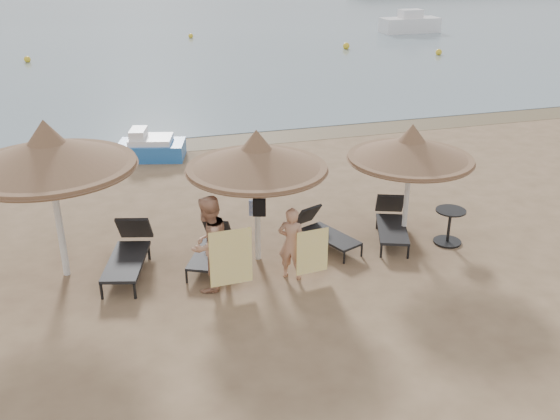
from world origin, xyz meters
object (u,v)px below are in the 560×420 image
(palapa_left, at_px, (48,154))
(person_left, at_px, (208,237))
(palapa_right, at_px, (411,149))
(lounger_far_left, at_px, (129,252))
(palapa_center, at_px, (257,158))
(side_table, at_px, (449,227))
(person_right, at_px, (292,238))
(lounger_far_right, at_px, (391,222))
(lounger_near_left, at_px, (211,247))
(lounger_near_right, at_px, (324,230))
(pedal_boat, at_px, (151,147))

(palapa_left, distance_m, person_left, 3.37)
(palapa_right, bearing_deg, lounger_far_left, 177.12)
(palapa_center, bearing_deg, lounger_far_left, 174.11)
(side_table, height_order, person_right, person_right)
(palapa_right, relative_size, lounger_far_left, 1.24)
(lounger_far_right, distance_m, person_right, 2.98)
(palapa_left, distance_m, lounger_near_left, 3.70)
(person_right, bearing_deg, lounger_near_right, -100.89)
(person_right, bearing_deg, lounger_near_left, -4.80)
(palapa_right, distance_m, person_left, 4.76)
(palapa_left, height_order, lounger_near_left, palapa_left)
(side_table, distance_m, person_right, 3.88)
(side_table, bearing_deg, person_right, -172.66)
(person_right, bearing_deg, side_table, -140.31)
(lounger_near_left, bearing_deg, person_right, -11.65)
(lounger_near_right, distance_m, person_right, 1.71)
(person_right, xyz_separation_m, pedal_boat, (-2.02, 8.16, -0.54))
(palapa_right, height_order, person_right, palapa_right)
(palapa_left, height_order, lounger_near_right, palapa_left)
(palapa_left, height_order, lounger_far_left, palapa_left)
(person_left, bearing_deg, pedal_boat, -131.56)
(palapa_right, bearing_deg, side_table, -25.30)
(palapa_center, xyz_separation_m, lounger_far_left, (-2.65, 0.27, -1.85))
(lounger_near_left, bearing_deg, palapa_left, -160.16)
(lounger_far_left, distance_m, person_right, 3.36)
(lounger_far_left, xyz_separation_m, side_table, (6.91, -0.72, -0.04))
(lounger_near_left, xyz_separation_m, lounger_far_right, (4.14, 0.03, 0.04))
(lounger_far_left, bearing_deg, lounger_near_left, 10.54)
(lounger_far_left, xyz_separation_m, pedal_boat, (1.08, 6.95, -0.08))
(palapa_right, bearing_deg, lounger_near_left, 177.69)
(palapa_left, bearing_deg, person_left, -26.13)
(palapa_right, height_order, lounger_far_right, palapa_right)
(palapa_center, bearing_deg, palapa_left, 173.62)
(lounger_far_left, bearing_deg, palapa_center, 9.01)
(person_left, bearing_deg, lounger_near_right, 158.30)
(palapa_center, distance_m, pedal_boat, 7.64)
(lounger_far_left, bearing_deg, pedal_boat, 96.05)
(lounger_far_right, bearing_deg, lounger_far_left, -160.21)
(palapa_center, distance_m, lounger_near_left, 2.17)
(lounger_near_right, relative_size, side_table, 2.25)
(palapa_left, xyz_separation_m, person_left, (2.72, -1.34, -1.47))
(palapa_right, height_order, lounger_far_left, palapa_right)
(person_right, bearing_deg, palapa_right, -130.39)
(palapa_center, bearing_deg, side_table, -6.00)
(lounger_near_right, bearing_deg, side_table, -36.73)
(pedal_boat, bearing_deg, person_right, -61.64)
(person_left, bearing_deg, palapa_left, -70.41)
(lounger_near_right, xyz_separation_m, pedal_boat, (-3.13, 6.98, -0.00))
(lounger_far_right, bearing_deg, lounger_near_right, -161.60)
(lounger_far_right, xyz_separation_m, side_table, (1.10, -0.63, -0.00))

